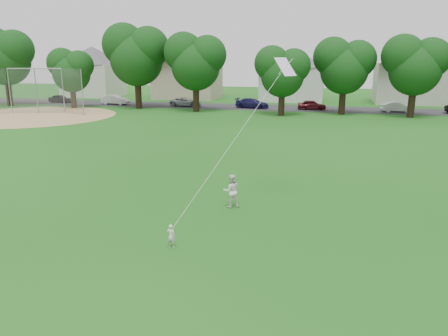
% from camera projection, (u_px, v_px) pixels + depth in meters
% --- Properties ---
extents(ground, '(160.00, 160.00, 0.00)m').
position_uv_depth(ground, '(159.00, 243.00, 15.06)').
color(ground, '#165012').
rests_on(ground, ground).
extents(street, '(90.00, 7.00, 0.01)m').
position_uv_depth(street, '(285.00, 108.00, 54.61)').
color(street, '#2D2D30').
rests_on(street, ground).
extents(dirt_infield, '(18.00, 18.00, 0.02)m').
position_uv_depth(dirt_infield, '(31.00, 116.00, 47.34)').
color(dirt_infield, '#9E7F51').
rests_on(dirt_infield, ground).
extents(toddler, '(0.32, 0.23, 0.83)m').
position_uv_depth(toddler, '(171.00, 236.00, 14.63)').
color(toddler, silver).
rests_on(toddler, ground).
extents(older_boy, '(0.87, 0.80, 1.44)m').
position_uv_depth(older_boy, '(231.00, 191.00, 18.53)').
color(older_boy, white).
rests_on(older_boy, ground).
extents(kite, '(2.05, 3.49, 8.42)m').
position_uv_depth(kite, '(234.00, 140.00, 16.34)').
color(kite, silver).
rests_on(kite, ground).
extents(baseball_backstop, '(10.97, 4.40, 4.97)m').
position_uv_depth(baseball_backstop, '(35.00, 91.00, 48.70)').
color(baseball_backstop, gray).
rests_on(baseball_backstop, ground).
extents(tree_row, '(82.52, 8.91, 11.25)m').
position_uv_depth(tree_row, '(297.00, 56.00, 47.11)').
color(tree_row, black).
rests_on(tree_row, ground).
extents(parked_cars, '(71.56, 2.33, 1.25)m').
position_uv_depth(parked_cars, '(319.00, 105.00, 52.57)').
color(parked_cars, black).
rests_on(parked_cars, ground).
extents(house_row, '(75.98, 13.39, 10.51)m').
position_uv_depth(house_row, '(291.00, 67.00, 62.90)').
color(house_row, silver).
rests_on(house_row, ground).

